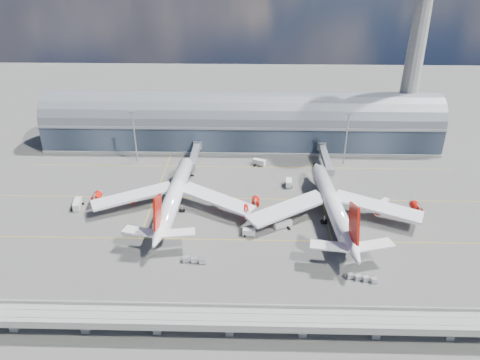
{
  "coord_description": "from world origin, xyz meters",
  "views": [
    {
      "loc": [
        5.27,
        -149.56,
        97.83
      ],
      "look_at": [
        1.18,
        10.0,
        14.0
      ],
      "focal_mm": 35.0,
      "sensor_mm": 36.0,
      "label": 1
    }
  ],
  "objects_px": {
    "floodlight_mast_right": "(346,137)",
    "service_truck_1": "(249,232)",
    "control_tower": "(417,43)",
    "floodlight_mast_left": "(135,135)",
    "cargo_train_0": "(194,260)",
    "cargo_train_1": "(362,278)",
    "airliner_right": "(333,206)",
    "service_truck_2": "(283,224)",
    "airliner_left": "(174,196)",
    "service_truck_5": "(259,162)",
    "service_truck_0": "(77,204)",
    "service_truck_3": "(383,204)",
    "service_truck_4": "(289,183)"
  },
  "relations": [
    {
      "from": "service_truck_2",
      "to": "service_truck_3",
      "type": "bearing_deg",
      "value": -92.66
    },
    {
      "from": "control_tower",
      "to": "cargo_train_1",
      "type": "relative_size",
      "value": 10.34
    },
    {
      "from": "airliner_right",
      "to": "cargo_train_0",
      "type": "distance_m",
      "value": 57.72
    },
    {
      "from": "control_tower",
      "to": "service_truck_2",
      "type": "relative_size",
      "value": 14.45
    },
    {
      "from": "service_truck_1",
      "to": "service_truck_4",
      "type": "bearing_deg",
      "value": -21.26
    },
    {
      "from": "airliner_left",
      "to": "service_truck_5",
      "type": "distance_m",
      "value": 54.19
    },
    {
      "from": "service_truck_3",
      "to": "service_truck_4",
      "type": "distance_m",
      "value": 40.6
    },
    {
      "from": "service_truck_4",
      "to": "floodlight_mast_left",
      "type": "bearing_deg",
      "value": 166.59
    },
    {
      "from": "cargo_train_0",
      "to": "cargo_train_1",
      "type": "bearing_deg",
      "value": -106.5
    },
    {
      "from": "control_tower",
      "to": "airliner_right",
      "type": "bearing_deg",
      "value": -121.54
    },
    {
      "from": "airliner_right",
      "to": "cargo_train_0",
      "type": "bearing_deg",
      "value": -154.69
    },
    {
      "from": "service_truck_4",
      "to": "floodlight_mast_right",
      "type": "bearing_deg",
      "value": 44.85
    },
    {
      "from": "control_tower",
      "to": "service_truck_2",
      "type": "distance_m",
      "value": 119.05
    },
    {
      "from": "floodlight_mast_left",
      "to": "floodlight_mast_right",
      "type": "xyz_separation_m",
      "value": [
        100.0,
        0.0,
        0.0
      ]
    },
    {
      "from": "floodlight_mast_right",
      "to": "service_truck_1",
      "type": "relative_size",
      "value": 5.47
    },
    {
      "from": "floodlight_mast_left",
      "to": "airliner_right",
      "type": "xyz_separation_m",
      "value": [
        86.86,
        -50.43,
        -7.6
      ]
    },
    {
      "from": "service_truck_2",
      "to": "service_truck_4",
      "type": "bearing_deg",
      "value": -31.16
    },
    {
      "from": "airliner_left",
      "to": "airliner_right",
      "type": "xyz_separation_m",
      "value": [
        61.88,
        -5.99,
        -0.19
      ]
    },
    {
      "from": "control_tower",
      "to": "cargo_train_0",
      "type": "height_order",
      "value": "control_tower"
    },
    {
      "from": "floodlight_mast_right",
      "to": "cargo_train_1",
      "type": "relative_size",
      "value": 2.58
    },
    {
      "from": "cargo_train_0",
      "to": "floodlight_mast_left",
      "type": "bearing_deg",
      "value": 16.78
    },
    {
      "from": "floodlight_mast_right",
      "to": "cargo_train_0",
      "type": "bearing_deg",
      "value": -128.89
    },
    {
      "from": "service_truck_2",
      "to": "floodlight_mast_right",
      "type": "bearing_deg",
      "value": -53.5
    },
    {
      "from": "floodlight_mast_left",
      "to": "service_truck_5",
      "type": "height_order",
      "value": "floodlight_mast_left"
    },
    {
      "from": "airliner_left",
      "to": "service_truck_0",
      "type": "height_order",
      "value": "airliner_left"
    },
    {
      "from": "service_truck_3",
      "to": "cargo_train_1",
      "type": "distance_m",
      "value": 49.22
    },
    {
      "from": "floodlight_mast_left",
      "to": "service_truck_1",
      "type": "xyz_separation_m",
      "value": [
        54.92,
        -62.02,
        -12.29
      ]
    },
    {
      "from": "control_tower",
      "to": "floodlight_mast_left",
      "type": "height_order",
      "value": "control_tower"
    },
    {
      "from": "floodlight_mast_left",
      "to": "service_truck_4",
      "type": "height_order",
      "value": "floodlight_mast_left"
    },
    {
      "from": "service_truck_3",
      "to": "floodlight_mast_right",
      "type": "bearing_deg",
      "value": 146.07
    },
    {
      "from": "service_truck_1",
      "to": "cargo_train_1",
      "type": "relative_size",
      "value": 0.47
    },
    {
      "from": "control_tower",
      "to": "service_truck_0",
      "type": "xyz_separation_m",
      "value": [
        -149.52,
        -72.09,
        -50.04
      ]
    },
    {
      "from": "service_truck_5",
      "to": "cargo_train_0",
      "type": "distance_m",
      "value": 79.1
    },
    {
      "from": "floodlight_mast_right",
      "to": "floodlight_mast_left",
      "type": "bearing_deg",
      "value": 180.0
    },
    {
      "from": "airliner_right",
      "to": "service_truck_0",
      "type": "relative_size",
      "value": 9.48
    },
    {
      "from": "control_tower",
      "to": "service_truck_5",
      "type": "xyz_separation_m",
      "value": [
        -75.8,
        -30.68,
        -50.14
      ]
    },
    {
      "from": "service_truck_1",
      "to": "service_truck_5",
      "type": "relative_size",
      "value": 0.73
    },
    {
      "from": "floodlight_mast_right",
      "to": "airliner_right",
      "type": "distance_m",
      "value": 52.67
    },
    {
      "from": "floodlight_mast_right",
      "to": "airliner_right",
      "type": "relative_size",
      "value": 0.35
    },
    {
      "from": "service_truck_1",
      "to": "service_truck_4",
      "type": "height_order",
      "value": "service_truck_4"
    },
    {
      "from": "service_truck_2",
      "to": "airliner_right",
      "type": "bearing_deg",
      "value": -96.62
    },
    {
      "from": "service_truck_0",
      "to": "service_truck_1",
      "type": "height_order",
      "value": "service_truck_0"
    },
    {
      "from": "service_truck_3",
      "to": "service_truck_0",
      "type": "bearing_deg",
      "value": -134.67
    },
    {
      "from": "floodlight_mast_left",
      "to": "service_truck_2",
      "type": "xyz_separation_m",
      "value": [
        67.69,
        -56.31,
        -12.33
      ]
    },
    {
      "from": "airliner_right",
      "to": "service_truck_2",
      "type": "distance_m",
      "value": 20.6
    },
    {
      "from": "airliner_left",
      "to": "cargo_train_0",
      "type": "height_order",
      "value": "airliner_left"
    },
    {
      "from": "floodlight_mast_right",
      "to": "service_truck_3",
      "type": "distance_m",
      "value": 43.2
    },
    {
      "from": "airliner_right",
      "to": "control_tower",
      "type": "bearing_deg",
      "value": 54.55
    },
    {
      "from": "service_truck_5",
      "to": "airliner_left",
      "type": "bearing_deg",
      "value": 166.8
    },
    {
      "from": "floodlight_mast_right",
      "to": "service_truck_2",
      "type": "xyz_separation_m",
      "value": [
        -32.31,
        -56.31,
        -12.33
      ]
    }
  ]
}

